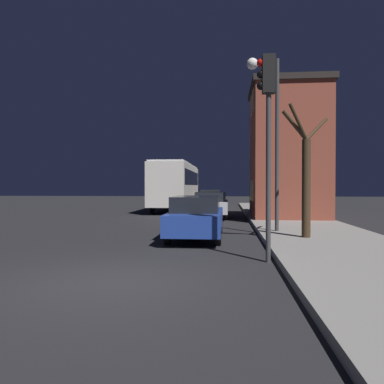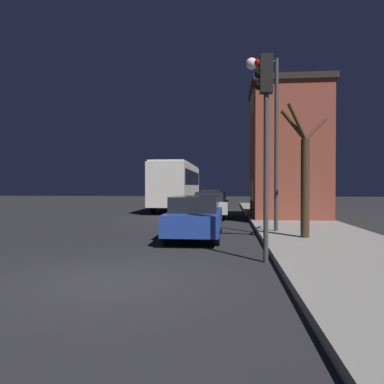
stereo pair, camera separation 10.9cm
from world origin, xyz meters
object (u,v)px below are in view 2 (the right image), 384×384
Objects in this scene: bus at (177,183)px; car_mid_lane at (211,204)px; traffic_light at (265,115)px; bare_tree at (304,177)px; car_far_lane at (211,199)px; car_near_lane at (196,216)px; streetlamp at (267,113)px.

bus is 7.30m from car_mid_lane.
traffic_light reaches higher than car_mid_lane.
car_far_lane is at bearing 101.57° from bare_tree.
car_mid_lane is (0.14, 8.57, 0.02)m from car_near_lane.
bare_tree is (1.02, -1.66, -2.38)m from streetlamp.
bus is at bearing -130.14° from car_far_lane.
traffic_light is at bearing -81.57° from car_mid_lane.
car_mid_lane is at bearing 110.14° from bare_tree.
streetlamp reaches higher than bare_tree.
bare_tree is at bearing -58.50° from streetlamp.
streetlamp is at bearing -80.63° from car_far_lane.
car_far_lane is at bearing 90.97° from car_near_lane.
bare_tree is at bearing -69.86° from car_mid_lane.
car_far_lane is at bearing 92.65° from car_mid_lane.
car_near_lane is at bearing -79.65° from bus.
car_mid_lane is 9.50m from car_far_lane.
streetlamp reaches higher than car_far_lane.
bus is 2.32× the size of car_near_lane.
bare_tree reaches higher than car_far_lane.
bare_tree is 19.21m from car_far_lane.
bus is 4.03m from car_far_lane.
car_mid_lane is at bearing 89.09° from car_near_lane.
traffic_light reaches higher than car_near_lane.
car_far_lane is (-2.29, 22.01, -2.71)m from traffic_light.
streetlamp is at bearing -69.58° from bus.
car_near_lane is 18.07m from car_far_lane.
car_near_lane is (2.77, -15.15, -1.31)m from bus.
streetlamp is at bearing 121.50° from bare_tree.
bare_tree is 17.07m from bus.
car_near_lane is 1.01× the size of car_mid_lane.
traffic_light is at bearing -76.01° from bus.
car_near_lane is (-3.54, 0.71, -1.35)m from bare_tree.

